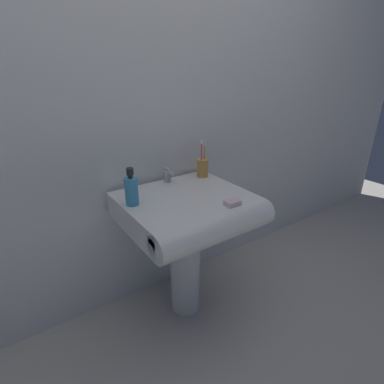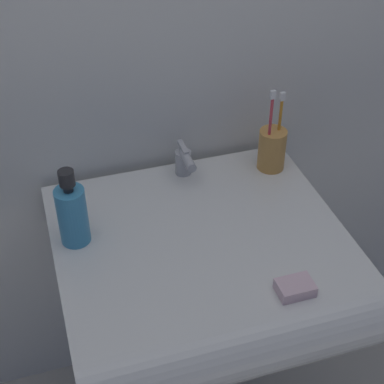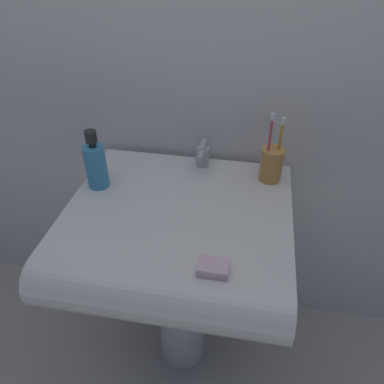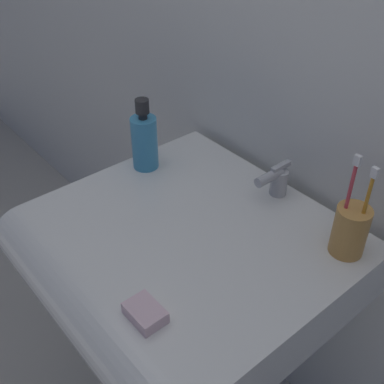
% 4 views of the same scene
% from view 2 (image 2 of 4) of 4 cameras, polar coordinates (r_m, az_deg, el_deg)
% --- Properties ---
extents(sink_pedestal, '(0.16, 0.16, 0.58)m').
position_cam_2_polar(sink_pedestal, '(1.57, 0.52, -15.35)').
color(sink_pedestal, white).
rests_on(sink_pedestal, ground).
extents(sink_basin, '(0.61, 0.58, 0.13)m').
position_cam_2_polar(sink_basin, '(1.27, 1.32, -7.51)').
color(sink_basin, white).
rests_on(sink_basin, sink_pedestal).
extents(faucet, '(0.04, 0.10, 0.08)m').
position_cam_2_polar(faucet, '(1.40, -0.75, 3.02)').
color(faucet, '#B7B7BC').
rests_on(faucet, sink_basin).
extents(toothbrush_cup, '(0.07, 0.07, 0.22)m').
position_cam_2_polar(toothbrush_cup, '(1.43, 7.76, 4.21)').
color(toothbrush_cup, '#D19347').
rests_on(toothbrush_cup, sink_basin).
extents(soap_bottle, '(0.06, 0.06, 0.18)m').
position_cam_2_polar(soap_bottle, '(1.22, -11.54, -2.05)').
color(soap_bottle, '#3F99CC').
rests_on(soap_bottle, sink_basin).
extents(bar_soap, '(0.07, 0.05, 0.02)m').
position_cam_2_polar(bar_soap, '(1.15, 9.97, -9.13)').
color(bar_soap, silver).
rests_on(bar_soap, sink_basin).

